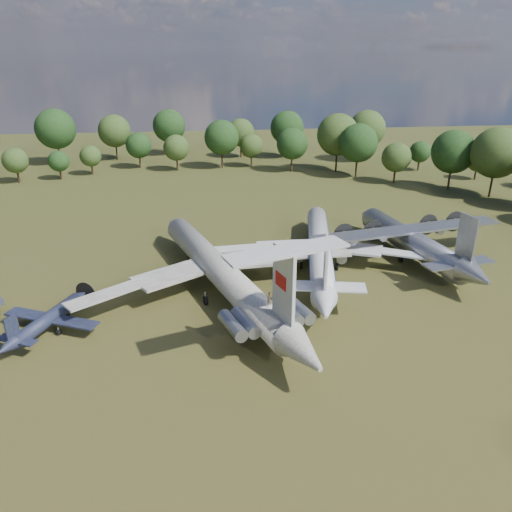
{
  "coord_description": "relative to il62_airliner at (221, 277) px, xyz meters",
  "views": [
    {
      "loc": [
        3.18,
        -63.58,
        32.21
      ],
      "look_at": [
        10.8,
        0.85,
        5.0
      ],
      "focal_mm": 35.0,
      "sensor_mm": 36.0,
      "label": 1
    }
  ],
  "objects": [
    {
      "name": "ground",
      "position": [
        -5.72,
        0.4,
        -2.66
      ],
      "size": [
        300.0,
        300.0,
        0.0
      ],
      "primitive_type": "plane",
      "color": "#223812",
      "rests_on": "ground"
    },
    {
      "name": "an12_transport",
      "position": [
        31.58,
        9.21,
        -0.23
      ],
      "size": [
        39.4,
        42.48,
        4.85
      ],
      "primitive_type": null,
      "rotation": [
        0.0,
        0.0,
        0.19
      ],
      "color": "#A0A3A8",
      "rests_on": "ground"
    },
    {
      "name": "tu104_jet",
      "position": [
        15.89,
        7.61,
        -0.32
      ],
      "size": [
        43.81,
        52.91,
        4.68
      ],
      "primitive_type": null,
      "rotation": [
        0.0,
        0.0,
        -0.2
      ],
      "color": "silver",
      "rests_on": "ground"
    },
    {
      "name": "small_prop_west",
      "position": [
        -21.48,
        -7.66,
        -1.4
      ],
      "size": [
        18.52,
        20.8,
        2.51
      ],
      "primitive_type": null,
      "rotation": [
        0.0,
        0.0,
        -0.42
      ],
      "color": "black",
      "rests_on": "ground"
    },
    {
      "name": "person_on_il62",
      "position": [
        4.74,
        -14.12,
        3.55
      ],
      "size": [
        0.76,
        0.75,
        1.78
      ],
      "primitive_type": "imported",
      "rotation": [
        0.0,
        0.0,
        3.89
      ],
      "color": "olive",
      "rests_on": "il62_airliner"
    },
    {
      "name": "il62_airliner",
      "position": [
        0.0,
        0.0,
        0.0
      ],
      "size": [
        56.79,
        64.67,
        5.32
      ],
      "primitive_type": null,
      "rotation": [
        0.0,
        0.0,
        0.32
      ],
      "color": "silver",
      "rests_on": "ground"
    }
  ]
}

